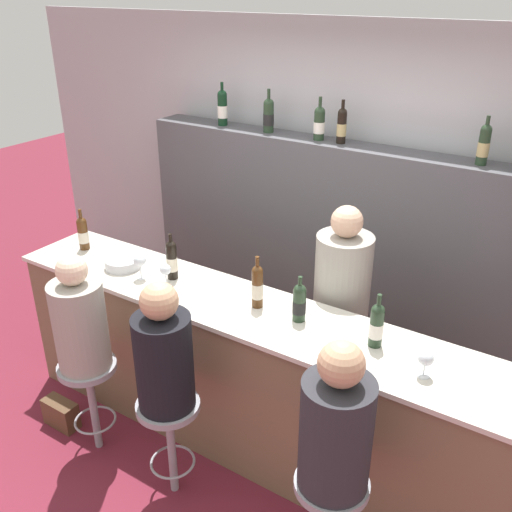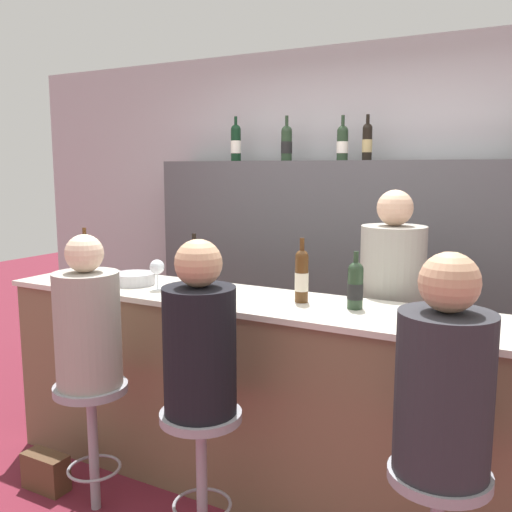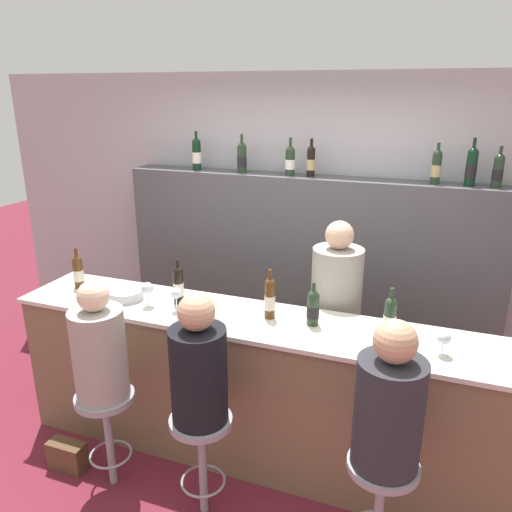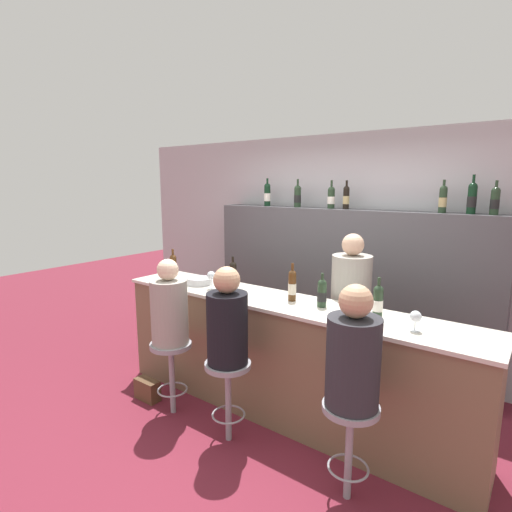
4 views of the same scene
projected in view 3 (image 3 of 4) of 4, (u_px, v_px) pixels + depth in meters
ground_plane at (242, 480)px, 3.29m from camera, size 16.00×16.00×0.00m
wall_back at (313, 227)px, 4.41m from camera, size 6.40×0.05×2.60m
bar_counter at (256, 389)px, 3.37m from camera, size 3.38×0.58×1.06m
back_bar_cabinet at (305, 278)px, 4.34m from camera, size 3.17×0.28×1.78m
wine_bottle_counter_0 at (78, 271)px, 3.67m from camera, size 0.07×0.07×0.31m
wine_bottle_counter_1 at (178, 285)px, 3.39m from camera, size 0.07×0.07×0.32m
wine_bottle_counter_2 at (270, 298)px, 3.17m from camera, size 0.07×0.07×0.33m
wine_bottle_counter_3 at (313, 307)px, 3.09m from camera, size 0.08×0.08×0.28m
wine_bottle_counter_4 at (390, 317)px, 2.93m from camera, size 0.08×0.08×0.31m
wine_bottle_backbar_0 at (197, 154)px, 4.35m from camera, size 0.08×0.08×0.33m
wine_bottle_backbar_1 at (242, 157)px, 4.21m from camera, size 0.08×0.08×0.32m
wine_bottle_backbar_2 at (290, 160)px, 4.07m from camera, size 0.08×0.08×0.30m
wine_bottle_backbar_3 at (311, 161)px, 4.01m from camera, size 0.07×0.07×0.30m
wine_bottle_backbar_4 at (436, 167)px, 3.69m from camera, size 0.07×0.07×0.30m
wine_bottle_backbar_5 at (471, 166)px, 3.61m from camera, size 0.08×0.08×0.35m
wine_bottle_backbar_6 at (498, 170)px, 3.56m from camera, size 0.07×0.07×0.30m
wine_glass_0 at (147, 289)px, 3.35m from camera, size 0.08×0.08×0.17m
wine_glass_1 at (176, 294)px, 3.28m from camera, size 0.07×0.07×0.16m
wine_glass_2 at (444, 339)px, 2.74m from camera, size 0.08×0.08×0.14m
metal_bowl at (126, 294)px, 3.50m from camera, size 0.25×0.25×0.07m
bar_stool_left at (106, 415)px, 3.12m from camera, size 0.37×0.37×0.67m
guest_seated_left at (99, 348)px, 2.97m from camera, size 0.32×0.32×0.75m
bar_stool_middle at (202, 439)px, 2.90m from camera, size 0.37×0.37×0.67m
guest_seated_middle at (199, 367)px, 2.75m from camera, size 0.32×0.32×0.77m
bar_stool_right at (381, 486)px, 2.56m from camera, size 0.37×0.37×0.67m
guest_seated_right at (389, 405)px, 2.41m from camera, size 0.34×0.34×0.79m
bartender at (334, 338)px, 3.62m from camera, size 0.36×0.36×1.62m
handbag at (68, 455)px, 3.38m from camera, size 0.26×0.12×0.20m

